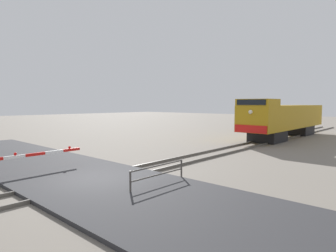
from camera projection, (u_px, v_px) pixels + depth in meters
The scene contains 6 objects.
ground_plane at pixel (92, 183), 12.83m from camera, with size 160.00×160.00×0.00m, color slate.
rail_track_left at pixel (83, 178), 13.30m from camera, with size 0.08×80.00×0.15m, color #59544C.
rail_track_right at pixel (102, 184), 12.34m from camera, with size 0.08×80.00×0.15m, color #59544C.
road_surface at pixel (92, 181), 12.82m from camera, with size 36.00×6.00×0.15m, color #2D2D30.
locomotive at pixel (284, 118), 29.40m from camera, with size 3.01×15.56×3.91m.
guard_railing at pixel (158, 172), 12.11m from camera, with size 0.08×3.14×0.95m.
Camera 1 is at (10.97, -7.05, 3.50)m, focal length 30.84 mm.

